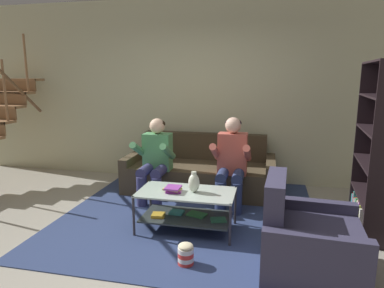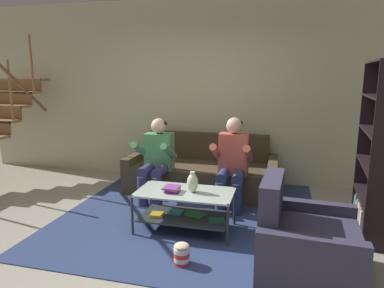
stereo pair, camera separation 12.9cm
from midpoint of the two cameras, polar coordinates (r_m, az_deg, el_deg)
name	(u,v)px [view 2 (the right image)]	position (r m, az deg, el deg)	size (l,w,h in m)	color
ground	(165,248)	(3.59, -3.52, -16.97)	(16.80, 16.80, 0.00)	#A7A293
back_partition	(213,92)	(5.56, 4.20, 8.70)	(8.40, 0.12, 2.90)	beige
couch	(202,173)	(5.17, 2.48, -4.78)	(2.18, 0.95, 0.82)	#483C2A
person_seated_left	(157,157)	(4.70, -5.15, -2.12)	(0.50, 0.58, 1.13)	navy
person_seated_right	(232,160)	(4.46, 7.58, -2.62)	(0.50, 0.58, 1.17)	navy
coffee_table	(185,205)	(3.84, -0.21, -10.12)	(1.06, 0.56, 0.45)	#B1C4B9
area_rug	(193,210)	(4.48, 0.96, -10.92)	(3.04, 3.35, 0.01)	navy
vase	(193,183)	(3.73, 1.09, -6.44)	(0.12, 0.12, 0.23)	silver
book_stack	(172,189)	(3.77, -2.41, -7.49)	(0.21, 0.18, 0.06)	purple
bookshelf	(380,166)	(4.28, 29.54, -3.25)	(0.39, 1.10, 1.85)	black
armchair	(304,244)	(3.24, 19.31, -15.41)	(0.87, 0.93, 0.85)	#36334E
popcorn_tub	(182,254)	(3.27, -0.55, -17.88)	(0.15, 0.15, 0.21)	red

